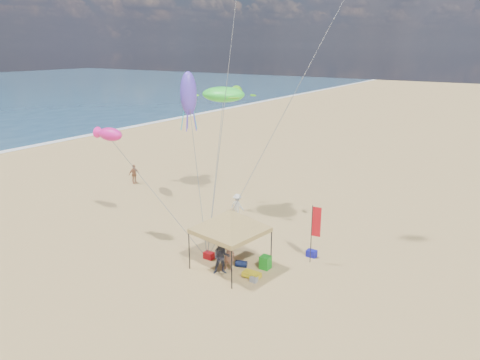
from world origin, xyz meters
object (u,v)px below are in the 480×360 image
at_px(person_near_a, 229,254).
at_px(person_near_c, 237,205).
at_px(chair_yellow, 228,240).
at_px(person_near_b, 222,257).
at_px(canopy_tent, 230,212).
at_px(cooler_blue, 312,253).
at_px(person_far_a, 134,174).
at_px(feather_flag, 315,225).
at_px(chair_green, 265,262).
at_px(cooler_red, 209,255).
at_px(beach_cart, 252,274).

xyz_separation_m(person_near_a, person_near_c, (-3.85, 6.54, -0.09)).
relative_size(chair_yellow, person_near_c, 0.43).
bearing_deg(person_near_a, person_near_b, 75.43).
relative_size(canopy_tent, cooler_blue, 11.20).
distance_m(canopy_tent, person_near_c, 7.72).
bearing_deg(person_far_a, feather_flag, -94.63).
bearing_deg(cooler_blue, canopy_tent, -130.32).
height_order(canopy_tent, person_near_c, canopy_tent).
relative_size(feather_flag, cooler_blue, 6.06).
bearing_deg(person_near_a, person_near_c, -65.10).
xyz_separation_m(chair_green, person_near_c, (-5.37, 5.37, 0.47)).
relative_size(cooler_red, person_near_b, 0.30).
bearing_deg(cooler_blue, person_far_a, 166.50).
xyz_separation_m(feather_flag, beach_cart, (-1.89, -3.22, -1.98)).
xyz_separation_m(chair_yellow, person_near_c, (-2.13, 4.13, 0.47)).
height_order(cooler_blue, chair_yellow, chair_yellow).
distance_m(beach_cart, person_near_c, 8.52).
relative_size(feather_flag, person_near_a, 1.80).
bearing_deg(cooler_blue, chair_green, -118.92).
xyz_separation_m(canopy_tent, cooler_red, (-1.59, 0.21, -2.95)).
bearing_deg(person_near_a, canopy_tent, -82.19).
bearing_deg(person_near_b, beach_cart, -22.29).
distance_m(person_near_b, person_far_a, 17.73).
relative_size(feather_flag, chair_yellow, 4.68).
bearing_deg(cooler_blue, feather_flag, -58.62).
distance_m(feather_flag, person_far_a, 19.58).
bearing_deg(person_near_c, beach_cart, 134.18).
xyz_separation_m(feather_flag, chair_yellow, (-5.07, -0.72, -1.83)).
height_order(feather_flag, chair_green, feather_flag).
height_order(canopy_tent, chair_yellow, canopy_tent).
bearing_deg(person_near_a, chair_green, -147.93).
bearing_deg(beach_cart, person_near_b, -164.34).
relative_size(canopy_tent, person_far_a, 3.72).
bearing_deg(chair_green, person_far_a, 157.54).
distance_m(cooler_blue, person_far_a, 19.00).
xyz_separation_m(feather_flag, person_near_a, (-3.35, -3.13, -1.26)).
relative_size(beach_cart, person_far_a, 0.55).
relative_size(chair_yellow, person_near_a, 0.38).
bearing_deg(person_near_c, cooler_red, 115.33).
xyz_separation_m(chair_green, beach_cart, (-0.05, -1.26, -0.15)).
relative_size(beach_cart, person_near_a, 0.49).
bearing_deg(chair_green, cooler_blue, 61.08).
bearing_deg(canopy_tent, chair_yellow, 127.29).
bearing_deg(person_near_c, chair_green, 140.46).
xyz_separation_m(canopy_tent, person_near_c, (-3.79, 6.31, -2.32)).
distance_m(canopy_tent, beach_cart, 3.32).
xyz_separation_m(chair_green, chair_yellow, (-3.23, 1.24, 0.00)).
bearing_deg(chair_green, person_near_c, 134.98).
bearing_deg(canopy_tent, cooler_blue, 49.68).
bearing_deg(person_near_c, feather_flag, 160.15).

